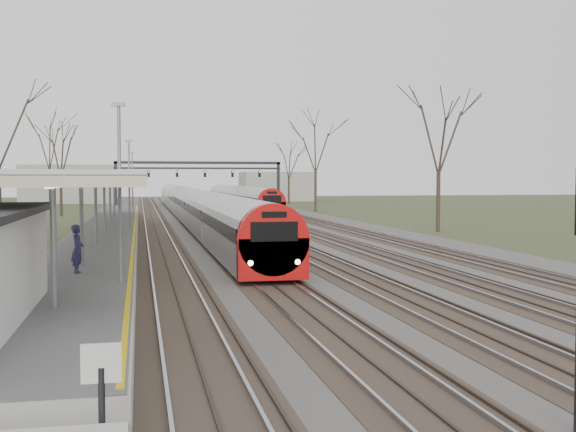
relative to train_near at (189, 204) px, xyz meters
name	(u,v)px	position (x,y,z in m)	size (l,w,h in m)	color
track_bed	(228,223)	(2.76, -8.11, -1.42)	(24.00, 160.00, 0.22)	#474442
platform	(108,236)	(-6.55, -25.61, -0.98)	(3.50, 69.00, 1.00)	#9E9B93
canopy	(103,178)	(-6.55, -30.12, 2.45)	(4.10, 50.00, 3.11)	slate
signal_gantry	(199,171)	(2.79, 21.88, 3.43)	(21.00, 0.59, 6.08)	black
tree_east_far	(439,132)	(16.50, -21.11, 5.81)	(5.00, 5.00, 10.30)	#2D231C
train_near	(189,204)	(0.00, 0.00, 0.00)	(2.62, 90.21, 3.05)	#989BA2
train_far	(238,199)	(7.00, 16.09, 0.00)	(2.62, 45.21, 3.05)	#989BA2
passenger	(77,249)	(-6.53, -47.06, 0.28)	(0.55, 0.36, 1.52)	#2A274D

